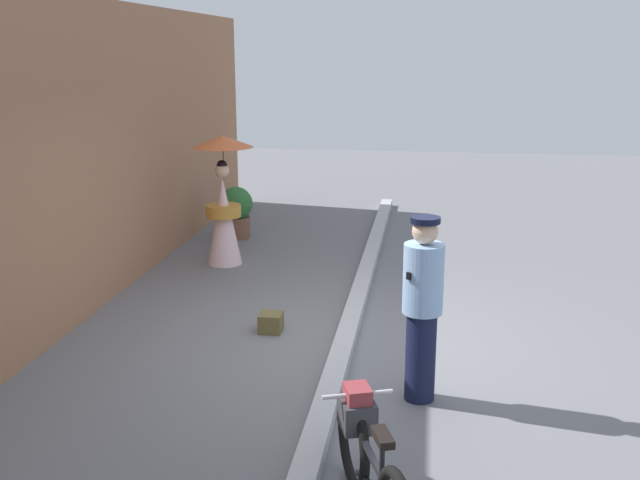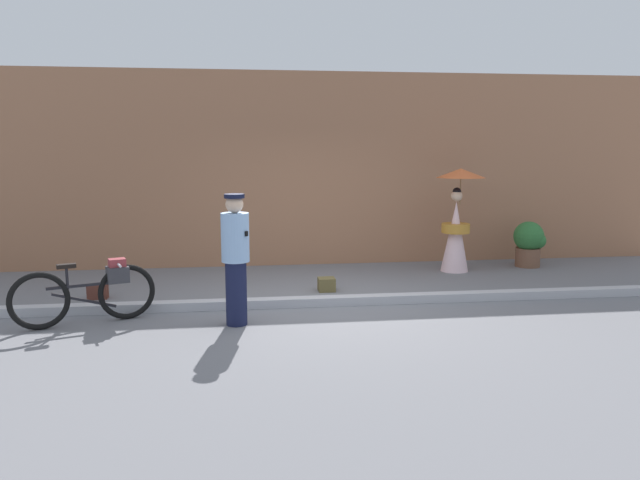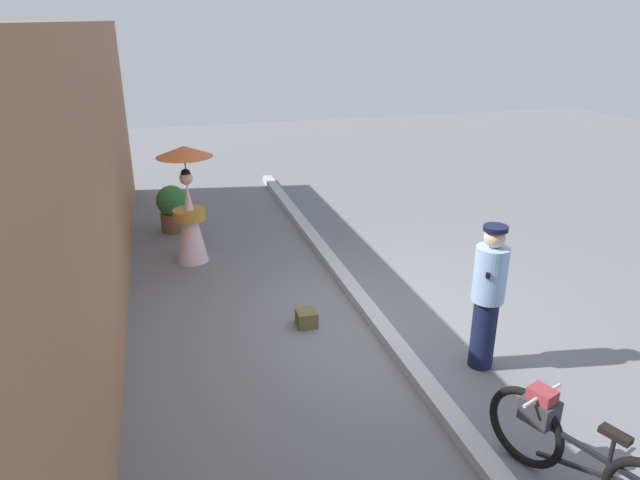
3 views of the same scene
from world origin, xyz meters
name	(u,v)px [view 1 (image 1 of 3)]	position (x,y,z in m)	size (l,w,h in m)	color
ground_plane	(346,342)	(0.00, 0.00, 0.00)	(30.00, 30.00, 0.00)	slate
building_wall	(45,167)	(0.00, 3.17, 1.76)	(14.00, 0.40, 3.51)	#9E6B4C
sidewalk_curb	(346,337)	(0.00, 0.00, 0.06)	(14.00, 0.20, 0.12)	#B2B2B7
bicycle_near_officer	(370,465)	(-2.96, -0.48, 0.41)	(1.65, 0.70, 0.79)	black
person_officer	(422,305)	(-1.17, -0.77, 0.86)	(0.34, 0.34, 1.62)	#141938
person_with_parasol	(224,199)	(2.64, 2.03, 0.93)	(0.84, 0.84, 1.80)	silver
potted_plant_by_door	(237,210)	(4.11, 2.24, 0.45)	(0.56, 0.54, 0.83)	brown
backpack_spare	(272,322)	(0.18, 0.83, 0.11)	(0.25, 0.24, 0.20)	brown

